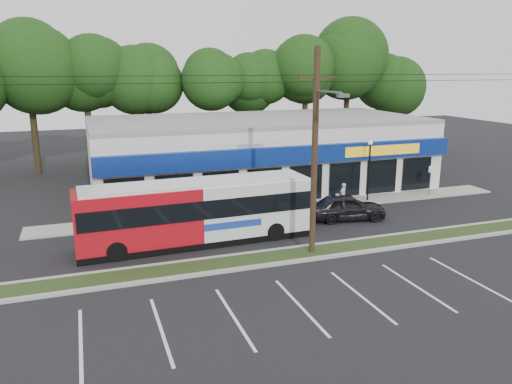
{
  "coord_description": "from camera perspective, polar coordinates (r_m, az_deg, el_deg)",
  "views": [
    {
      "loc": [
        -7.43,
        -20.18,
        9.03
      ],
      "look_at": [
        1.45,
        5.0,
        2.36
      ],
      "focal_mm": 35.0,
      "sensor_mm": 36.0,
      "label": 1
    }
  ],
  "objects": [
    {
      "name": "sign_post",
      "position": [
        37.84,
        19.35,
        1.84
      ],
      "size": [
        0.45,
        0.1,
        2.23
      ],
      "color": "#59595E",
      "rests_on": "ground"
    },
    {
      "name": "pedestrian_a",
      "position": [
        34.02,
        9.9,
        -0.25
      ],
      "size": [
        0.65,
        0.56,
        1.52
      ],
      "primitive_type": "imported",
      "rotation": [
        0.0,
        0.0,
        3.55
      ],
      "color": "beige",
      "rests_on": "ground"
    },
    {
      "name": "lamp_post",
      "position": [
        34.93,
        12.82,
        3.19
      ],
      "size": [
        0.3,
        0.3,
        4.25
      ],
      "color": "black",
      "rests_on": "ground"
    },
    {
      "name": "curb_south",
      "position": [
        23.43,
        0.6,
        -8.45
      ],
      "size": [
        40.0,
        0.25,
        0.14
      ],
      "primitive_type": "cube",
      "color": "#9E9E93",
      "rests_on": "ground"
    },
    {
      "name": "car_dark",
      "position": [
        30.83,
        10.35,
        -1.7
      ],
      "size": [
        4.93,
        2.68,
        1.59
      ],
      "primitive_type": "imported",
      "rotation": [
        0.0,
        0.0,
        1.39
      ],
      "color": "black",
      "rests_on": "ground"
    },
    {
      "name": "grass_strip",
      "position": [
        24.17,
        -0.09,
        -7.75
      ],
      "size": [
        40.0,
        1.6,
        0.12
      ],
      "primitive_type": "cube",
      "color": "#203214",
      "rests_on": "ground"
    },
    {
      "name": "pedestrian_b",
      "position": [
        31.04,
        9.18,
        -1.56
      ],
      "size": [
        0.87,
        0.74,
        1.56
      ],
      "primitive_type": "imported",
      "rotation": [
        0.0,
        0.0,
        2.93
      ],
      "color": "beige",
      "rests_on": "ground"
    },
    {
      "name": "metrobus",
      "position": [
        26.3,
        -6.7,
        -2.11
      ],
      "size": [
        12.46,
        3.01,
        3.33
      ],
      "rotation": [
        0.0,
        0.0,
        0.03
      ],
      "color": "#B00D18",
      "rests_on": "ground"
    },
    {
      "name": "utility_pole",
      "position": [
        23.75,
        6.45,
        5.18
      ],
      "size": [
        50.0,
        2.77,
        10.0
      ],
      "color": "black",
      "rests_on": "ground"
    },
    {
      "name": "curb_north",
      "position": [
        24.92,
        -0.74,
        -7.04
      ],
      "size": [
        40.0,
        0.25,
        0.14
      ],
      "primitive_type": "cube",
      "color": "#9E9E93",
      "rests_on": "ground"
    },
    {
      "name": "ground",
      "position": [
        23.33,
        0.73,
        -8.75
      ],
      "size": [
        120.0,
        120.0,
        0.0
      ],
      "primitive_type": "plane",
      "color": "black",
      "rests_on": "ground"
    },
    {
      "name": "sidewalk",
      "position": [
        32.97,
        3.51,
        -1.8
      ],
      "size": [
        32.0,
        2.2,
        0.1
      ],
      "primitive_type": "cube",
      "color": "#9E9E93",
      "rests_on": "ground"
    },
    {
      "name": "strip_mall",
      "position": [
        38.87,
        0.28,
        4.59
      ],
      "size": [
        25.0,
        12.55,
        5.3
      ],
      "color": "silver",
      "rests_on": "ground"
    },
    {
      "name": "tree_line",
      "position": [
        47.58,
        -5.68,
        13.23
      ],
      "size": [
        46.76,
        6.76,
        11.83
      ],
      "color": "black",
      "rests_on": "ground"
    }
  ]
}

